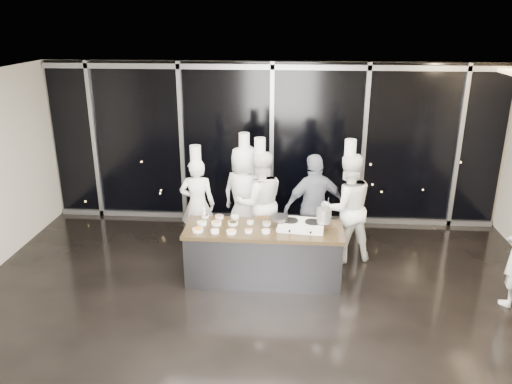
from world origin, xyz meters
TOP-DOWN VIEW (x-y plane):
  - ground at (0.00, 0.00)m, footprint 9.00×9.00m
  - room_shell at (0.18, 0.00)m, footprint 9.02×7.02m
  - window_wall at (0.00, 3.43)m, footprint 8.90×0.11m
  - demo_counter at (0.00, 0.90)m, footprint 2.46×0.86m
  - stove at (0.58, 0.92)m, footprint 0.73×0.49m
  - frying_pan at (0.23, 0.95)m, footprint 0.51×0.31m
  - stock_pot at (0.92, 0.88)m, footprint 0.24×0.24m
  - prep_bowls at (-0.52, 0.93)m, footprint 1.41×0.73m
  - squeeze_bottle at (-1.00, 1.24)m, footprint 0.06×0.06m
  - chef_far_left at (-1.24, 1.95)m, footprint 0.64×0.43m
  - chef_left at (-0.43, 2.27)m, footprint 1.07×0.91m
  - chef_center at (-0.13, 1.94)m, footprint 1.07×0.95m
  - guest at (0.81, 1.79)m, footprint 1.18×0.81m
  - chef_right at (1.35, 1.75)m, footprint 1.09×0.96m

SIDE VIEW (x-z plane):
  - ground at x=0.00m, z-range 0.00..0.00m
  - demo_counter at x=0.00m, z-range 0.00..0.90m
  - chef_far_left at x=-1.24m, z-range -0.09..1.83m
  - prep_bowls at x=-0.52m, z-range 0.90..0.95m
  - guest at x=0.81m, z-range 0.00..1.86m
  - chef_center at x=-0.13m, z-range -0.11..1.98m
  - chef_left at x=-0.43m, z-range -0.11..1.98m
  - chef_right at x=1.35m, z-range -0.11..2.02m
  - stove at x=0.58m, z-range 0.89..1.03m
  - squeeze_bottle at x=-1.00m, z-range 0.89..1.11m
  - frying_pan at x=0.23m, z-range 1.04..1.09m
  - stock_pot at x=0.92m, z-range 1.04..1.26m
  - window_wall at x=0.00m, z-range 0.00..3.20m
  - room_shell at x=0.18m, z-range 0.64..3.85m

